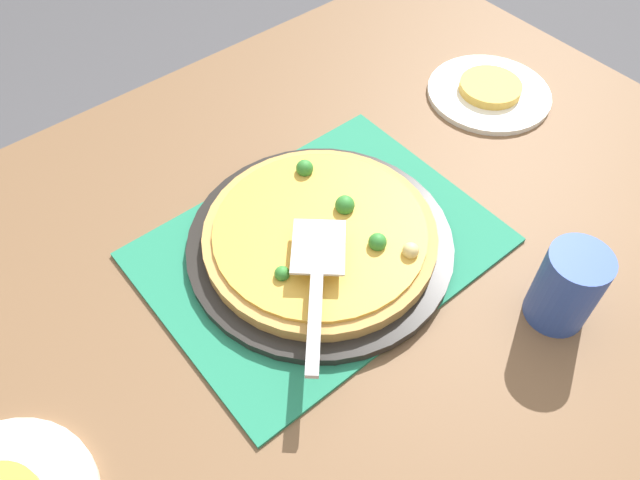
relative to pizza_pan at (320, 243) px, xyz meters
The scene contains 9 objects.
ground_plane 0.76m from the pizza_pan, ahead, with size 8.00×8.00×0.00m, color #4C4C51.
dining_table 0.12m from the pizza_pan, ahead, with size 1.40×1.00×0.75m.
placemat 0.01m from the pizza_pan, ahead, with size 0.48×0.36×0.01m, color #237F5B.
pizza_pan is the anchor object (origin of this frame).
pizza 0.02m from the pizza_pan, 157.85° to the left, with size 0.33×0.33×0.05m.
plate_near_left 0.46m from the pizza_pan, behind, with size 0.22×0.22×0.01m, color white.
served_slice_left 0.46m from the pizza_pan, behind, with size 0.11×0.11×0.02m, color #EAB747.
cup_far 0.33m from the pizza_pan, 121.49° to the left, with size 0.08×0.08×0.12m, color #3351AD.
pizza_server 0.11m from the pizza_pan, 48.29° to the left, with size 0.19×0.20×0.01m.
Camera 1 is at (0.34, 0.41, 1.44)m, focal length 33.96 mm.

